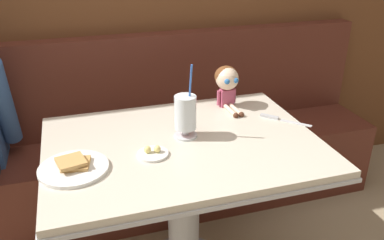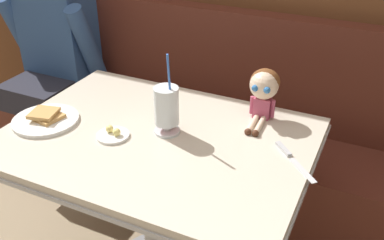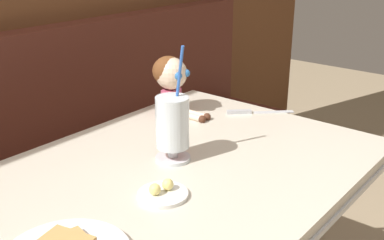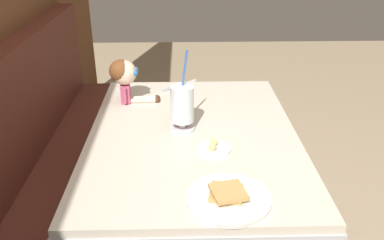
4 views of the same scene
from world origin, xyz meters
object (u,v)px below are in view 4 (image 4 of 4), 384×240
(milkshake_glass, at_px, (182,106))
(seated_doll, at_px, (124,75))
(toast_plate, at_px, (228,197))
(butter_saucer, at_px, (214,148))
(butter_knife, at_px, (174,87))

(milkshake_glass, distance_m, seated_doll, 0.38)
(toast_plate, bearing_deg, seated_doll, 27.65)
(butter_saucer, relative_size, seated_doll, 0.54)
(milkshake_glass, relative_size, seated_doll, 1.43)
(butter_knife, bearing_deg, toast_plate, -169.11)
(toast_plate, relative_size, seated_doll, 1.13)
(toast_plate, xyz_separation_m, butter_saucer, (0.29, 0.02, -0.00))
(butter_saucer, bearing_deg, toast_plate, -175.89)
(milkshake_glass, xyz_separation_m, seated_doll, (0.28, 0.25, 0.03))
(toast_plate, height_order, seated_doll, seated_doll)
(toast_plate, height_order, butter_saucer, toast_plate)
(butter_saucer, bearing_deg, seated_doll, 39.44)
(toast_plate, relative_size, butter_saucer, 2.08)
(butter_saucer, distance_m, seated_doll, 0.59)
(butter_knife, relative_size, seated_doll, 0.82)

